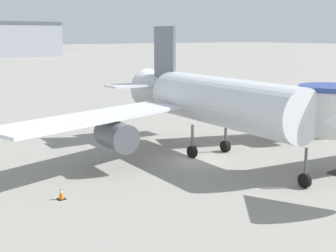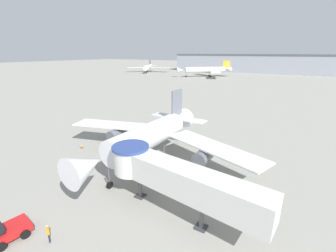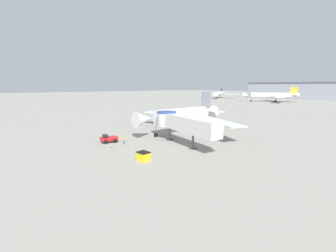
{
  "view_description": "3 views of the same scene",
  "coord_description": "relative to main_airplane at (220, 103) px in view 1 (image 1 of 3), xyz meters",
  "views": [
    {
      "loc": [
        -20.88,
        -26.35,
        9.18
      ],
      "look_at": [
        -2.52,
        -0.19,
        2.92
      ],
      "focal_mm": 50.0,
      "sensor_mm": 36.0,
      "label": 1
    },
    {
      "loc": [
        19.63,
        -25.8,
        15.82
      ],
      "look_at": [
        3.79,
        1.57,
        5.41
      ],
      "focal_mm": 24.0,
      "sensor_mm": 36.0,
      "label": 2
    },
    {
      "loc": [
        41.52,
        -38.11,
        11.39
      ],
      "look_at": [
        4.48,
        -7.64,
        2.77
      ],
      "focal_mm": 24.0,
      "sensor_mm": 36.0,
      "label": 3
    }
  ],
  "objects": [
    {
      "name": "traffic_cone_port_wing",
      "position": [
        -13.31,
        -1.72,
        -3.83
      ],
      "size": [
        0.43,
        0.43,
        0.71
      ],
      "color": "black",
      "rests_on": "ground_plane"
    },
    {
      "name": "ground_plane",
      "position": [
        -1.95,
        0.54,
        -4.17
      ],
      "size": [
        800.0,
        800.0,
        0.0
      ],
      "primitive_type": "plane",
      "color": "gray"
    },
    {
      "name": "main_airplane",
      "position": [
        0.0,
        0.0,
        0.0
      ],
      "size": [
        33.47,
        24.15,
        9.88
      ],
      "rotation": [
        0.0,
        0.0,
        -0.04
      ],
      "color": "silver",
      "rests_on": "ground_plane"
    }
  ]
}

